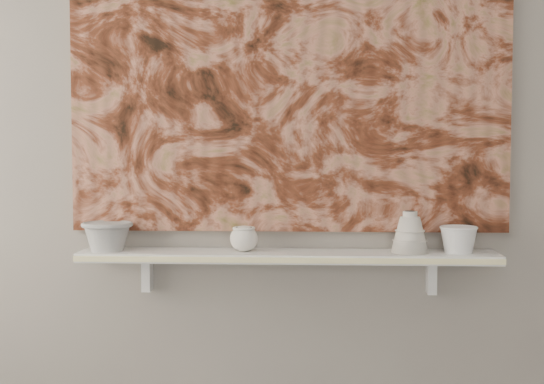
# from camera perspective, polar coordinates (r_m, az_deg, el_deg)

# --- Properties ---
(wall_back) EXTENTS (3.60, 0.00, 3.60)m
(wall_back) POSITION_cam_1_polar(r_m,az_deg,el_deg) (2.61, 1.24, 4.93)
(wall_back) COLOR gray
(wall_back) RESTS_ON floor
(shelf) EXTENTS (1.40, 0.18, 0.03)m
(shelf) POSITION_cam_1_polar(r_m,az_deg,el_deg) (2.55, 1.17, -4.85)
(shelf) COLOR silver
(shelf) RESTS_ON wall_back
(shelf_stripe) EXTENTS (1.40, 0.01, 0.02)m
(shelf_stripe) POSITION_cam_1_polar(r_m,az_deg,el_deg) (2.45, 1.10, -5.17)
(shelf_stripe) COLOR #F7ECA4
(shelf_stripe) RESTS_ON shelf
(bracket_left) EXTENTS (0.03, 0.06, 0.12)m
(bracket_left) POSITION_cam_1_polar(r_m,az_deg,el_deg) (2.68, -9.37, -6.09)
(bracket_left) COLOR silver
(bracket_left) RESTS_ON wall_back
(bracket_right) EXTENTS (0.03, 0.06, 0.12)m
(bracket_right) POSITION_cam_1_polar(r_m,az_deg,el_deg) (2.65, 11.90, -6.22)
(bracket_right) COLOR silver
(bracket_right) RESTS_ON wall_back
(painting) EXTENTS (1.50, 0.02, 1.10)m
(painting) POSITION_cam_1_polar(r_m,az_deg,el_deg) (2.61, 1.24, 9.11)
(painting) COLOR #632D19
(painting) RESTS_ON wall_back
(house_motif) EXTENTS (0.09, 0.00, 0.08)m
(house_motif) POSITION_cam_1_polar(r_m,az_deg,el_deg) (2.61, 11.13, 2.28)
(house_motif) COLOR black
(house_motif) RESTS_ON painting
(bowl_grey) EXTENTS (0.17, 0.17, 0.10)m
(bowl_grey) POSITION_cam_1_polar(r_m,az_deg,el_deg) (2.63, -12.30, -3.24)
(bowl_grey) COLOR gray
(bowl_grey) RESTS_ON shelf
(cup_cream) EXTENTS (0.12, 0.12, 0.09)m
(cup_cream) POSITION_cam_1_polar(r_m,az_deg,el_deg) (2.55, -2.13, -3.53)
(cup_cream) COLOR silver
(cup_cream) RESTS_ON shelf
(bell_vessel) EXTENTS (0.15, 0.15, 0.14)m
(bell_vessel) POSITION_cam_1_polar(r_m,az_deg,el_deg) (2.56, 10.34, -2.97)
(bell_vessel) COLOR beige
(bell_vessel) RESTS_ON shelf
(bowl_white) EXTENTS (0.14, 0.14, 0.09)m
(bowl_white) POSITION_cam_1_polar(r_m,az_deg,el_deg) (2.58, 13.87, -3.48)
(bowl_white) COLOR white
(bowl_white) RESTS_ON shelf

